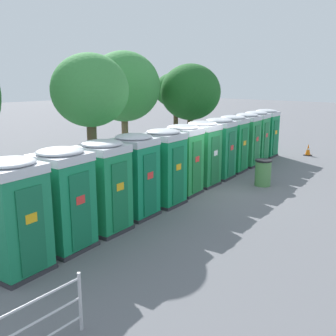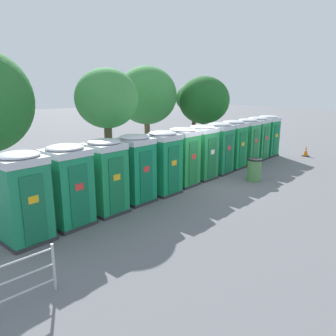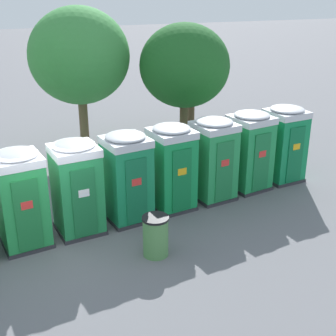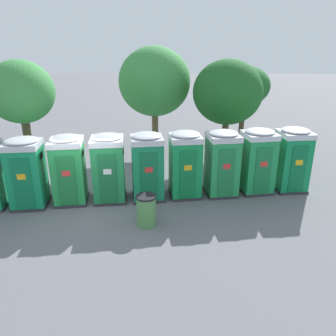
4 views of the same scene
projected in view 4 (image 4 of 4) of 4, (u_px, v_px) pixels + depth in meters
name	position (u px, v px, depth m)	size (l,w,h in m)	color
ground_plane	(91.00, 204.00, 12.08)	(120.00, 120.00, 0.00)	slate
portapotty_4	(27.00, 172.00, 11.56)	(1.34, 1.35, 2.54)	#2D2D33
portapotty_5	(69.00, 169.00, 11.85)	(1.34, 1.37, 2.54)	#2D2D33
portapotty_6	(109.00, 168.00, 12.01)	(1.32, 1.34, 2.54)	#2D2D33
portapotty_7	(147.00, 166.00, 12.17)	(1.36, 1.38, 2.54)	#2D2D33
portapotty_8	(185.00, 164.00, 12.37)	(1.33, 1.36, 2.54)	#2D2D33
portapotty_9	(222.00, 163.00, 12.51)	(1.34, 1.37, 2.54)	#2D2D33
portapotty_10	(257.00, 161.00, 12.74)	(1.39, 1.40, 2.54)	#2D2D33
portapotty_11	(292.00, 159.00, 12.90)	(1.31, 1.33, 2.54)	#2D2D33
street_tree_0	(228.00, 93.00, 15.47)	(3.29, 3.29, 4.93)	brown
street_tree_1	(21.00, 93.00, 13.11)	(2.66, 2.66, 5.00)	brown
street_tree_2	(244.00, 87.00, 17.42)	(2.68, 2.68, 4.52)	#4C3826
street_tree_4	(155.00, 82.00, 16.79)	(3.67, 3.67, 5.50)	brown
trash_can	(146.00, 210.00, 10.51)	(0.66, 0.66, 1.04)	#518C4C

